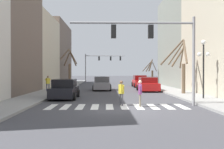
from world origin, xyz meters
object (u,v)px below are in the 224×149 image
Objects in this scene: car_parked_right_far at (102,84)px; street_tree_left_near at (151,72)px; pedestrian_crossing_street at (140,91)px; street_tree_left_mid at (181,66)px; car_parked_left_mid at (140,82)px; street_tree_right_far at (69,67)px; traffic_signal_near at (155,40)px; car_parked_left_far at (148,85)px; pedestrian_on_left_sidewalk at (48,82)px; car_parked_left_near at (65,89)px; traffic_signal_far at (101,61)px; street_lamp_right_corner at (204,57)px; pedestrian_near_right_corner at (121,91)px.

car_parked_right_far is 13.99m from street_tree_left_near.
pedestrian_crossing_street is 9.62m from street_tree_left_mid.
street_tree_right_far is (-10.74, 5.91, 2.21)m from car_parked_left_mid.
traffic_signal_near is 8.69m from street_tree_left_mid.
street_tree_right_far is (-5.56, 11.84, 2.23)m from car_parked_right_far.
street_tree_right_far is at bearing 178.74° from street_tree_left_near.
pedestrian_crossing_street is at bearing 168.75° from car_parked_left_far.
car_parked_left_mid is at bearing -8.51° from pedestrian_on_left_sidewalk.
street_tree_right_far reaches higher than car_parked_left_near.
pedestrian_crossing_street is at bearing -85.14° from traffic_signal_far.
car_parked_left_mid is (0.11, 7.87, 0.04)m from car_parked_left_far.
car_parked_left_far is 17.55m from street_tree_right_far.
traffic_signal_near reaches higher than street_tree_left_near.
street_tree_right_far is (0.11, 14.81, 1.91)m from pedestrian_on_left_sidewalk.
street_tree_left_mid is at bearing -152.55° from car_parked_left_far.
street_tree_left_near is (0.35, 18.02, -0.55)m from street_tree_left_mid.
street_tree_left_mid is (-0.43, 4.50, -0.59)m from street_lamp_right_corner.
pedestrian_near_right_corner is (-3.75, -19.88, 0.17)m from car_parked_left_mid.
car_parked_left_far is at bearing -77.27° from traffic_signal_far.
pedestrian_on_left_sidewalk is at bearing -62.36° from car_parked_right_far.
traffic_signal_near reaches higher than street_lamp_right_corner.
pedestrian_crossing_street is 27.72m from street_tree_right_far.
pedestrian_near_right_corner is at bearing -86.77° from traffic_signal_far.
traffic_signal_far is at bearing 105.12° from street_tree_left_mid.
car_parked_left_far is at bearing 117.45° from street_tree_left_mid.
car_parked_left_mid is at bearing -0.79° from car_parked_left_far.
street_lamp_right_corner is 15.87m from pedestrian_on_left_sidewalk.
street_tree_left_near reaches higher than pedestrian_near_right_corner.
car_parked_left_near is 1.01× the size of car_parked_left_far.
car_parked_left_mid is 3.01× the size of pedestrian_near_right_corner.
pedestrian_on_left_sidewalk is 19.81m from street_tree_left_near.
traffic_signal_far is at bearing -178.34° from car_parked_right_far.
street_lamp_right_corner reaches higher than car_parked_left_mid.
pedestrian_crossing_street is 1.02× the size of pedestrian_near_right_corner.
pedestrian_crossing_street is 14.24m from pedestrian_on_left_sidewalk.
street_tree_left_mid reaches higher than pedestrian_on_left_sidewalk.
street_tree_left_mid is (2.35, -4.53, 1.96)m from car_parked_left_far.
car_parked_left_far is 0.92× the size of car_parked_left_mid.
pedestrian_near_right_corner is at bearing -104.96° from pedestrian_on_left_sidewalk.
pedestrian_on_left_sidewalk is (-4.99, -26.51, -3.32)m from traffic_signal_far.
street_tree_left_mid is at bearing 115.77° from pedestrian_near_right_corner.
traffic_signal_near is 5.05× the size of pedestrian_on_left_sidewalk.
car_parked_left_far is 12.55m from pedestrian_near_right_corner.
car_parked_left_far is 7.87m from car_parked_left_mid.
car_parked_right_far reaches higher than car_parked_left_near.
car_parked_left_mid is 1.19× the size of street_tree_left_near.
car_parked_right_far is 13.27m from street_tree_right_far.
traffic_signal_near is 14.83m from pedestrian_on_left_sidewalk.
traffic_signal_far is (-4.27, 37.68, 0.22)m from traffic_signal_near.
street_tree_left_near reaches higher than car_parked_left_mid.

